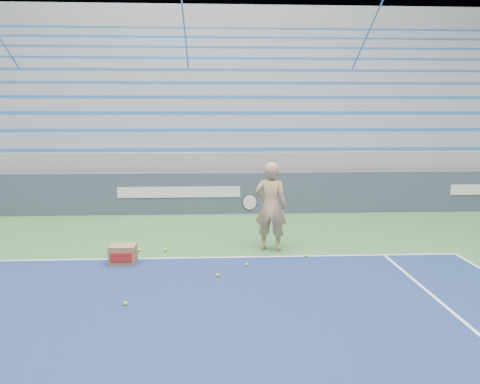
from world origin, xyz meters
name	(u,v)px	position (x,y,z in m)	size (l,w,h in m)	color
sponsor_barrier	(180,193)	(0.00, 15.88, 0.55)	(30.00, 0.32, 1.10)	#3C455C
bleachers	(190,121)	(0.00, 21.60, 2.36)	(31.00, 9.15, 7.30)	#94979C
tennis_player	(271,206)	(2.02, 12.38, 0.86)	(0.97, 0.91, 1.72)	tan
ball_box	(123,255)	(-0.68, 11.63, 0.17)	(0.46, 0.36, 0.34)	#8E6644
tennis_ball_0	(306,256)	(2.62, 11.84, 0.03)	(0.07, 0.07, 0.07)	#BDD42B
tennis_ball_1	(218,275)	(0.99, 10.86, 0.03)	(0.07, 0.07, 0.07)	#BDD42B
tennis_ball_2	(126,304)	(-0.29, 9.77, 0.03)	(0.07, 0.07, 0.07)	#BDD42B
tennis_ball_3	(247,265)	(1.50, 11.37, 0.03)	(0.07, 0.07, 0.07)	#BDD42B
tennis_ball_4	(110,251)	(-1.07, 12.34, 0.03)	(0.07, 0.07, 0.07)	#BDD42B
tennis_ball_5	(166,250)	(-0.01, 12.34, 0.03)	(0.07, 0.07, 0.07)	#BDD42B
tennis_ball_6	(139,250)	(-0.52, 12.37, 0.03)	(0.07, 0.07, 0.07)	#BDD42B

